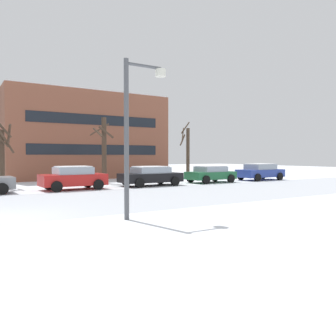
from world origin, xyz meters
TOP-DOWN VIEW (x-y plane):
  - street_lamp at (3.90, -2.04)m, footprint 1.54×0.36m
  - parked_car_red at (5.05, 8.86)m, footprint 3.95×2.15m
  - parked_car_black at (10.47, 8.79)m, footprint 4.37×2.26m
  - parked_car_green at (15.88, 8.89)m, footprint 3.91×2.20m
  - parked_car_blue at (21.30, 8.84)m, footprint 4.31×2.22m
  - tree_far_right at (1.46, 12.27)m, footprint 1.33×1.30m
  - tree_far_left at (16.76, 13.34)m, footprint 1.26×0.96m
  - tree_far_mid at (8.51, 12.60)m, footprint 1.64×1.63m
  - building_far_right at (9.63, 22.43)m, footprint 14.88×10.65m

SIDE VIEW (x-z plane):
  - parked_car_green at x=15.88m, z-range 0.03..1.34m
  - parked_car_black at x=10.47m, z-range 0.03..1.39m
  - parked_car_blue at x=21.30m, z-range 0.02..1.45m
  - parked_car_red at x=5.05m, z-range 0.02..1.47m
  - tree_far_right at x=1.46m, z-range -0.08..4.40m
  - tree_far_left at x=16.76m, z-range -0.11..5.09m
  - tree_far_mid at x=8.51m, z-range 0.15..5.16m
  - street_lamp at x=3.90m, z-range 0.59..5.81m
  - building_far_right at x=9.63m, z-range 0.00..8.02m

